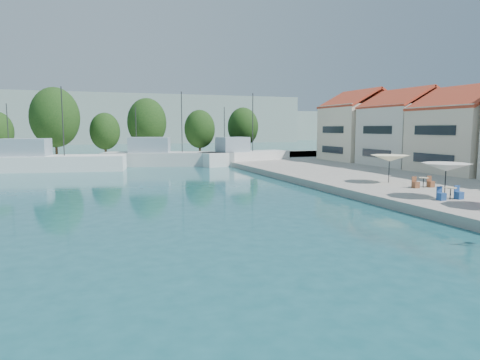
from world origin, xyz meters
name	(u,v)px	position (x,y,z in m)	size (l,w,h in m)	color
quay_right	(476,180)	(22.00, 30.00, 0.30)	(32.00, 92.00, 0.60)	gray
quay_far	(114,160)	(-8.00, 67.00, 0.30)	(90.00, 16.00, 0.60)	gray
hill_west	(28,119)	(-30.00, 160.00, 8.00)	(180.00, 40.00, 16.00)	#96A398
hill_east	(213,126)	(40.00, 180.00, 6.00)	(140.00, 40.00, 12.00)	#96A398
building_04	(469,128)	(24.00, 33.00, 5.02)	(9.00, 8.80, 9.20)	beige
building_05	(406,126)	(24.00, 42.00, 5.26)	(8.40, 8.80, 9.70)	silver
building_06	(360,125)	(24.00, 51.00, 5.50)	(9.00, 8.80, 10.20)	#F2E1C1
trawler_02	(45,162)	(-16.33, 55.23, 1.07)	(17.68, 7.41, 10.20)	white
trawler_03	(166,158)	(-1.73, 57.81, 1.07)	(17.82, 9.05, 10.20)	silver
trawler_04	(243,157)	(8.52, 55.85, 1.07)	(13.72, 6.68, 10.20)	silver
tree_04	(55,117)	(-15.91, 68.52, 6.54)	(6.96, 6.96, 10.30)	#3F2B19
tree_05	(105,131)	(-8.96, 70.32, 4.51)	(4.58, 4.58, 6.78)	#3F2B19
tree_06	(147,123)	(-2.50, 70.38, 5.89)	(6.19, 6.19, 9.17)	#3F2B19
tree_07	(200,129)	(5.70, 68.65, 4.85)	(4.98, 4.98, 7.37)	#3F2B19
tree_08	(243,127)	(14.26, 71.56, 5.22)	(5.41, 5.41, 8.01)	#3F2B19
umbrella_white	(446,167)	(9.75, 21.54, 2.55)	(3.01, 3.01, 2.20)	black
umbrella_cream	(390,158)	(11.38, 28.97, 2.59)	(3.04, 3.04, 2.24)	black
cafe_table_02	(450,195)	(9.46, 20.80, 0.89)	(1.82, 0.70, 0.76)	black
cafe_table_03	(423,184)	(11.86, 25.68, 0.89)	(1.82, 0.70, 0.76)	black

